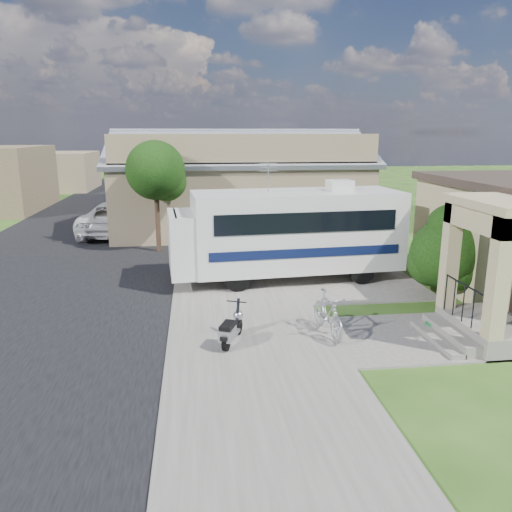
{
  "coord_description": "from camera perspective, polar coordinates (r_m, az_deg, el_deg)",
  "views": [
    {
      "loc": [
        -2.26,
        -11.73,
        4.86
      ],
      "look_at": [
        -0.5,
        2.5,
        1.3
      ],
      "focal_mm": 35.0,
      "sensor_mm": 36.0,
      "label": 1
    }
  ],
  "objects": [
    {
      "name": "distant_bldg_near",
      "position": [
        47.58,
        -22.85,
        8.94
      ],
      "size": [
        8.0,
        7.0,
        3.2
      ],
      "primitive_type": "cube",
      "color": "#826C51",
      "rests_on": "ground"
    },
    {
      "name": "scooter",
      "position": [
        11.7,
        -2.86,
        -8.37
      ],
      "size": [
        0.74,
        1.34,
        0.92
      ],
      "rotation": [
        0.0,
        0.0,
        -0.37
      ],
      "color": "black",
      "rests_on": "ground"
    },
    {
      "name": "warehouse",
      "position": [
        25.96,
        -2.03,
        7.58
      ],
      "size": [
        12.5,
        8.4,
        5.04
      ],
      "color": "#826C51",
      "rests_on": "ground"
    },
    {
      "name": "motorhome",
      "position": [
        16.62,
        3.68,
        2.87
      ],
      "size": [
        7.78,
        2.96,
        3.91
      ],
      "rotation": [
        0.0,
        0.0,
        0.08
      ],
      "color": "silver",
      "rests_on": "ground"
    },
    {
      "name": "walk_slab",
      "position": [
        12.89,
        17.84,
        -8.79
      ],
      "size": [
        4.0,
        3.0,
        0.05
      ],
      "primitive_type": "cube",
      "color": "#5D5A54",
      "rests_on": "ground"
    },
    {
      "name": "bicycle",
      "position": [
        12.31,
        8.19,
        -6.78
      ],
      "size": [
        0.72,
        1.82,
        1.07
      ],
      "primitive_type": "imported",
      "rotation": [
        0.0,
        0.0,
        0.12
      ],
      "color": "#A0A1A7",
      "rests_on": "ground"
    },
    {
      "name": "street_tree_c",
      "position": [
        39.84,
        -9.29,
        11.24
      ],
      "size": [
        2.44,
        2.4,
        4.42
      ],
      "color": "#2F2015",
      "rests_on": "ground"
    },
    {
      "name": "street_tree_a",
      "position": [
        20.89,
        -11.12,
        9.26
      ],
      "size": [
        2.44,
        2.4,
        4.58
      ],
      "color": "#2F2015",
      "rests_on": "ground"
    },
    {
      "name": "driveway_slab",
      "position": [
        17.35,
        5.76,
        -2.31
      ],
      "size": [
        7.0,
        6.0,
        0.05
      ],
      "primitive_type": "cube",
      "color": "#5D5A54",
      "rests_on": "ground"
    },
    {
      "name": "shrub",
      "position": [
        15.95,
        21.0,
        0.63
      ],
      "size": [
        2.3,
        2.19,
        2.82
      ],
      "color": "#2F2015",
      "rests_on": "ground"
    },
    {
      "name": "ground",
      "position": [
        12.89,
        3.61,
        -8.22
      ],
      "size": [
        120.0,
        120.0,
        0.0
      ],
      "primitive_type": "plane",
      "color": "#234412"
    },
    {
      "name": "garden_hose",
      "position": [
        13.46,
        19.58,
        -7.66
      ],
      "size": [
        0.39,
        0.39,
        0.18
      ],
      "primitive_type": "cylinder",
      "color": "#156B2C",
      "rests_on": "ground"
    },
    {
      "name": "street_tree_b",
      "position": [
        30.85,
        -9.9,
        11.01
      ],
      "size": [
        2.44,
        2.4,
        4.73
      ],
      "color": "#2F2015",
      "rests_on": "ground"
    },
    {
      "name": "van",
      "position": [
        31.72,
        -14.3,
        6.15
      ],
      "size": [
        2.56,
        5.62,
        1.6
      ],
      "primitive_type": "imported",
      "rotation": [
        0.0,
        0.0,
        0.06
      ],
      "color": "silver",
      "rests_on": "ground"
    },
    {
      "name": "sidewalk_slab",
      "position": [
        22.29,
        -3.64,
        1.4
      ],
      "size": [
        4.0,
        80.0,
        0.06
      ],
      "primitive_type": "cube",
      "color": "#5D5A54",
      "rests_on": "ground"
    },
    {
      "name": "street_slab",
      "position": [
        22.87,
        -20.12,
        0.84
      ],
      "size": [
        9.0,
        80.0,
        0.02
      ],
      "primitive_type": "cube",
      "color": "black",
      "rests_on": "ground"
    },
    {
      "name": "pickup_truck",
      "position": [
        25.39,
        -15.38,
        4.27
      ],
      "size": [
        3.44,
        6.14,
        1.62
      ],
      "primitive_type": "imported",
      "rotation": [
        0.0,
        0.0,
        3.01
      ],
      "color": "silver",
      "rests_on": "ground"
    }
  ]
}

